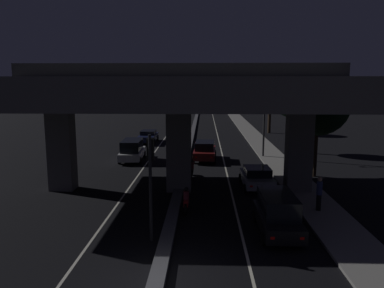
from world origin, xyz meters
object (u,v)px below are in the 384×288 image
Objects in this scene: traffic_light_left_of_median at (151,169)px; car_dark_red_third at (205,150)px; car_black_lead at (277,213)px; car_white_lead_oncoming at (132,150)px; motorcycle_blue_filtering_far at (196,150)px; pedestrian_on_sidewalk at (319,193)px; motorcycle_black_filtering_mid at (192,170)px; street_lamp at (261,110)px; car_dark_blue_second_oncoming at (148,136)px; car_silver_second at (257,177)px; motorcycle_red_filtering_near at (186,201)px.

traffic_light_left_of_median is 1.07× the size of car_dark_red_third.
car_black_lead is 0.90× the size of car_white_lead_oncoming.
motorcycle_blue_filtering_far is 16.57m from pedestrian_on_sidewalk.
traffic_light_left_of_median is 11.44m from motorcycle_black_filtering_mid.
street_lamp is 4.02× the size of pedestrian_on_sidewalk.
car_dark_blue_second_oncoming is at bearing 20.58° from car_black_lead.
car_silver_second is at bearing -153.63° from motorcycle_blue_filtering_far.
traffic_light_left_of_median is 10.67m from car_silver_second.
motorcycle_black_filtering_mid is 7.78m from motorcycle_blue_filtering_far.
car_white_lead_oncoming is 2.38× the size of motorcycle_black_filtering_mid.
car_black_lead is 18.76m from car_white_lead_oncoming.
car_dark_blue_second_oncoming is (-9.92, 26.11, -0.21)m from car_black_lead.
car_white_lead_oncoming is 18.23m from pedestrian_on_sidewalk.
car_dark_blue_second_oncoming is at bearing 27.06° from car_silver_second.
pedestrian_on_sidewalk is (6.88, -15.06, 0.46)m from motorcycle_blue_filtering_far.
street_lamp reaches higher than pedestrian_on_sidewalk.
motorcycle_red_filtering_near is (5.48, -13.24, -0.39)m from car_white_lead_oncoming.
car_silver_second is (0.10, 7.61, -0.24)m from car_black_lead.
traffic_light_left_of_median is at bearing 99.56° from car_black_lead.
car_white_lead_oncoming is (-6.47, -0.36, 0.09)m from car_dark_red_third.
car_white_lead_oncoming reaches higher than car_silver_second.
car_dark_red_third is 2.41× the size of pedestrian_on_sidewalk.
car_black_lead is at bearing -163.10° from motorcycle_blue_filtering_far.
pedestrian_on_sidewalk is at bearing -86.22° from street_lamp.
traffic_light_left_of_median is at bearing 161.39° from motorcycle_red_filtering_near.
motorcycle_blue_filtering_far is at bearing 0.62° from motorcycle_red_filtering_near.
car_silver_second is at bearing 118.61° from pedestrian_on_sidewalk.
traffic_light_left_of_median is 1.19× the size of car_silver_second.
street_lamp reaches higher than car_dark_red_third.
street_lamp is 4.16× the size of motorcycle_red_filtering_near.
car_silver_second reaches higher than motorcycle_red_filtering_near.
motorcycle_blue_filtering_far is (-0.79, 1.50, -0.27)m from car_dark_red_third.
car_silver_second is 0.83× the size of car_dark_blue_second_oncoming.
street_lamp is 10.91m from car_silver_second.
street_lamp is at bearing 68.30° from traffic_light_left_of_median.
pedestrian_on_sidewalk is (2.63, -4.83, 0.36)m from car_silver_second.
car_black_lead is at bearing -120.82° from motorcycle_red_filtering_near.
street_lamp is 3.73× the size of motorcycle_black_filtering_mid.
motorcycle_black_filtering_mid is at bearing 59.53° from car_silver_second.
pedestrian_on_sidewalk is (7.04, -7.28, 0.49)m from motorcycle_black_filtering_mid.
car_silver_second is 2.18× the size of pedestrian_on_sidewalk.
car_white_lead_oncoming is at bearing -171.30° from street_lamp.
car_dark_red_third is 13.64m from motorcycle_red_filtering_near.
motorcycle_blue_filtering_far is at bearing 30.22° from car_dark_red_third.
car_black_lead is 2.28× the size of motorcycle_blue_filtering_far.
motorcycle_red_filtering_near is (-6.10, -15.01, -3.80)m from street_lamp.
traffic_light_left_of_median is 1.13× the size of car_black_lead.
pedestrian_on_sidewalk reaches higher than car_white_lead_oncoming.
car_white_lead_oncoming is (-9.93, 8.37, 0.26)m from car_silver_second.
traffic_light_left_of_median is at bearing -155.98° from pedestrian_on_sidewalk.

